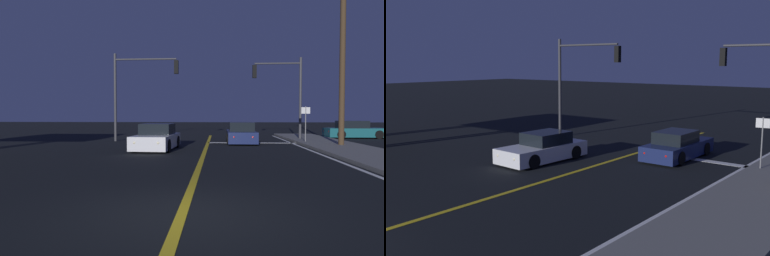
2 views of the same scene
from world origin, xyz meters
TOP-DOWN VIEW (x-y plane):
  - ground_plane at (0.00, 0.00)m, footprint 160.00×160.00m
  - sidewalk_right at (7.17, 9.08)m, footprint 3.20×32.69m
  - lane_line_center at (0.00, 9.08)m, footprint 0.20×30.88m
  - lane_line_edge_right at (5.32, 9.08)m, footprint 0.16×30.88m
  - stop_bar at (2.78, 16.66)m, footprint 5.57×0.50m
  - car_mid_block_navy at (2.11, 16.43)m, footprint 1.85×4.58m
  - car_side_waiting_teal at (11.19, 21.99)m, footprint 4.55×2.06m
  - car_following_oncoming_white at (-2.54, 11.96)m, footprint 2.08×4.48m
  - traffic_signal_near_right at (5.18, 18.96)m, footprint 3.41×0.28m
  - traffic_signal_far_left at (-4.80, 17.56)m, footprint 4.43×0.28m
  - utility_pole_right at (7.47, 13.87)m, footprint 1.93×0.31m
  - street_sign_corner at (6.07, 16.16)m, footprint 0.56×0.11m

SIDE VIEW (x-z plane):
  - ground_plane at x=0.00m, z-range 0.00..0.00m
  - lane_line_center at x=0.00m, z-range 0.00..0.01m
  - lane_line_edge_right at x=5.32m, z-range 0.00..0.01m
  - stop_bar at x=2.78m, z-range 0.00..0.01m
  - sidewalk_right at x=7.17m, z-range 0.00..0.15m
  - car_mid_block_navy at x=2.11m, z-range -0.09..1.25m
  - car_following_oncoming_white at x=-2.54m, z-range -0.09..1.25m
  - car_side_waiting_teal at x=11.19m, z-range -0.09..1.25m
  - street_sign_corner at x=6.07m, z-range 0.41..2.73m
  - traffic_signal_near_right at x=5.18m, z-range 0.93..6.72m
  - traffic_signal_far_left at x=-4.80m, z-range 1.02..6.99m
  - utility_pole_right at x=7.47m, z-range 0.21..11.06m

